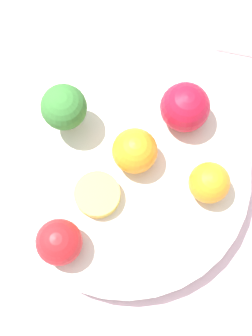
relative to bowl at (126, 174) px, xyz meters
name	(u,v)px	position (x,y,z in m)	size (l,w,h in m)	color
ground_plane	(126,182)	(0.00, 0.00, -0.03)	(6.00, 6.00, 0.00)	gray
table_surface	(126,180)	(0.00, 0.00, -0.02)	(1.20, 1.20, 0.02)	silver
bowl	(126,174)	(0.00, 0.00, 0.00)	(0.27, 0.27, 0.03)	silver
broccoli	(64,108)	(-0.01, -0.08, 0.05)	(0.05, 0.05, 0.06)	#99C17A
apple_red	(185,107)	(-0.09, 0.02, 0.04)	(0.05, 0.05, 0.05)	#B7142D
apple_green	(59,242)	(0.10, -0.01, 0.04)	(0.05, 0.05, 0.05)	red
orange_front	(209,183)	(-0.03, 0.08, 0.04)	(0.04, 0.04, 0.04)	orange
orange_back	(133,150)	(-0.02, 0.00, 0.04)	(0.05, 0.05, 0.05)	orange
small_cup	(97,195)	(0.04, -0.01, 0.02)	(0.05, 0.05, 0.02)	#F4CC4C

